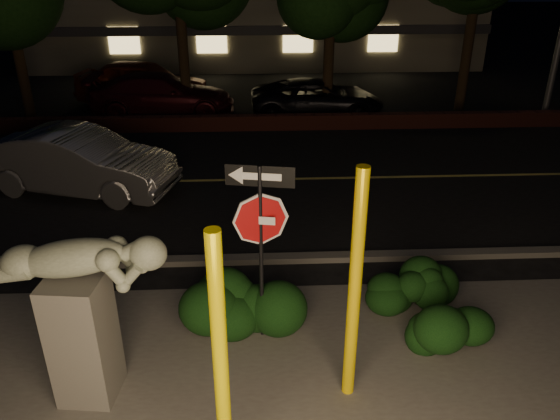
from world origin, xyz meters
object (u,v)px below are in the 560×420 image
object	(u,v)px
sculpture	(79,301)
silver_sedan	(78,162)
yellow_pole_right	(355,291)
yellow_pole_left	(221,369)
parked_car_red	(143,82)
signpost	(261,220)
parked_car_darkred	(162,95)
parked_car_dark	(317,98)

from	to	relation	value
sculpture	silver_sedan	xyz separation A→B (m)	(-2.08, 6.93, -0.74)
yellow_pole_right	sculpture	xyz separation A→B (m)	(-3.46, 0.14, -0.14)
yellow_pole_left	parked_car_red	xyz separation A→B (m)	(-3.83, 16.60, -0.78)
signpost	parked_car_darkred	distance (m)	13.03
silver_sedan	parked_car_darkred	size ratio (longest dim) A/B	0.93
yellow_pole_left	sculpture	distance (m)	2.34
parked_car_red	parked_car_darkred	bearing A→B (deg)	-137.93
yellow_pole_left	sculpture	bearing A→B (deg)	142.40
sculpture	parked_car_red	xyz separation A→B (m)	(-1.98, 15.17, -0.68)
parked_car_red	parked_car_dark	size ratio (longest dim) A/B	1.06
sculpture	silver_sedan	size ratio (longest dim) A/B	0.52
sculpture	silver_sedan	bearing A→B (deg)	113.13
yellow_pole_left	parked_car_dark	size ratio (longest dim) A/B	0.70
yellow_pole_left	parked_car_dark	xyz separation A→B (m)	(2.62, 14.70, -0.98)
signpost	parked_car_dark	distance (m)	12.42
parked_car_dark	parked_car_darkred	bearing A→B (deg)	87.06
sculpture	yellow_pole_right	bearing A→B (deg)	4.07
yellow_pole_left	silver_sedan	xyz separation A→B (m)	(-3.93, 8.36, -0.85)
sculpture	parked_car_dark	size ratio (longest dim) A/B	0.53
yellow_pole_right	signpost	bearing A→B (deg)	132.22
yellow_pole_right	parked_car_dark	size ratio (longest dim) A/B	0.71
signpost	sculpture	xyz separation A→B (m)	(-2.31, -1.12, -0.51)
yellow_pole_left	parked_car_red	world-z (taller)	yellow_pole_left
sculpture	parked_car_dark	xyz separation A→B (m)	(4.48, 13.27, -0.87)
yellow_pole_left	signpost	distance (m)	2.63
yellow_pole_left	parked_car_darkred	world-z (taller)	yellow_pole_left
yellow_pole_left	yellow_pole_right	bearing A→B (deg)	38.70
parked_car_darkred	parked_car_dark	size ratio (longest dim) A/B	1.09
sculpture	silver_sedan	world-z (taller)	sculpture
signpost	parked_car_darkred	xyz separation A→B (m)	(-3.34, 12.53, -1.30)
silver_sedan	sculpture	bearing A→B (deg)	-147.09
parked_car_darkred	parked_car_dark	bearing A→B (deg)	-93.27
yellow_pole_left	parked_car_darkred	xyz separation A→B (m)	(-2.89, 15.08, -0.89)
yellow_pole_right	silver_sedan	distance (m)	9.02
silver_sedan	parked_car_darkred	bearing A→B (deg)	7.42
silver_sedan	yellow_pole_left	bearing A→B (deg)	-138.58
yellow_pole_left	silver_sedan	world-z (taller)	yellow_pole_left
yellow_pole_right	parked_car_dark	bearing A→B (deg)	85.65
signpost	parked_car_dark	size ratio (longest dim) A/B	0.61
signpost	parked_car_red	distance (m)	14.73
parked_car_red	parked_car_dark	distance (m)	6.73
yellow_pole_left	signpost	size ratio (longest dim) A/B	1.14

